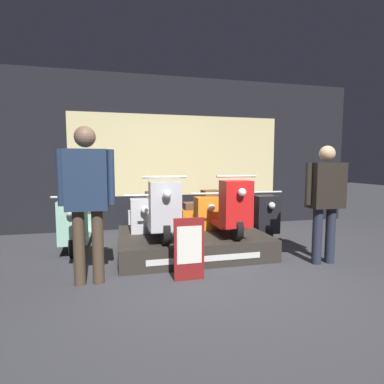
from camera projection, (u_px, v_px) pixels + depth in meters
ground_plane at (227, 278)px, 3.61m from camera, size 30.00×30.00×0.00m
shop_wall_back at (178, 153)px, 6.45m from camera, size 8.14×0.09×3.20m
display_platform at (191, 242)px, 4.66m from camera, size 2.20×1.59×0.31m
scooter_display_left at (160, 211)px, 4.47m from camera, size 0.57×1.64×0.91m
scooter_display_right at (222, 208)px, 4.70m from camera, size 0.57×1.64×0.91m
scooter_backrow_0 at (78, 225)px, 4.98m from camera, size 0.57×1.64×0.91m
scooter_backrow_1 at (141, 222)px, 5.22m from camera, size 0.57×1.64×0.91m
scooter_backrow_2 at (199, 219)px, 5.46m from camera, size 0.57×1.64×0.91m
scooter_backrow_3 at (252, 217)px, 5.70m from camera, size 0.57×1.64×0.91m
person_left_browsing at (87, 191)px, 3.34m from camera, size 0.61×0.25×1.79m
person_right_browsing at (325, 194)px, 4.07m from camera, size 0.62×0.26×1.62m
price_sign_board at (189, 249)px, 3.52m from camera, size 0.36×0.04×0.75m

